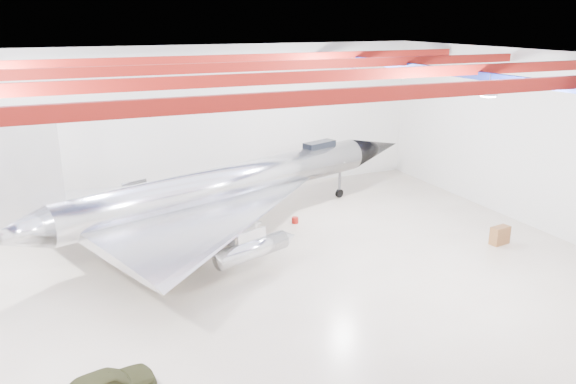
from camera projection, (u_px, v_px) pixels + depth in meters
name	position (u px, v px, depth m)	size (l,w,h in m)	color
floor	(233.00, 279.00, 28.75)	(40.00, 40.00, 0.00)	#BBAA94
wall_back	(166.00, 124.00, 40.26)	(40.00, 40.00, 0.00)	silver
wall_right	(539.00, 142.00, 34.68)	(30.00, 30.00, 0.00)	silver
ceiling	(226.00, 60.00, 25.48)	(40.00, 40.00, 0.00)	#0A0F38
ceiling_structure	(226.00, 75.00, 25.68)	(39.50, 29.50, 1.08)	maroon
jet_aircraft	(230.00, 188.00, 34.54)	(30.12, 22.68, 8.51)	silver
desk	(500.00, 235.00, 33.12)	(1.18, 0.59, 1.08)	brown
crate_ply	(148.00, 260.00, 30.63)	(0.44, 0.36, 0.31)	olive
toolbox_red	(184.00, 219.00, 36.82)	(0.47, 0.38, 0.33)	#A41610
engine_drum	(231.00, 241.00, 33.07)	(0.46, 0.46, 0.41)	#59595B
parts_bin	(217.00, 234.00, 34.10)	(0.69, 0.55, 0.48)	olive
tool_chest	(295.00, 220.00, 36.56)	(0.44, 0.44, 0.40)	#A41610
spares_box	(216.00, 209.00, 38.71)	(0.45, 0.45, 0.40)	#59595B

